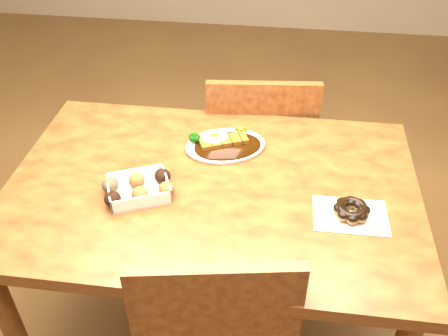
# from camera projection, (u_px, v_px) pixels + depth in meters

# --- Properties ---
(ground) EXTENTS (6.00, 6.00, 0.00)m
(ground) POSITION_uv_depth(u_px,v_px,m) (215.00, 333.00, 1.92)
(ground) COLOR brown
(ground) RESTS_ON ground
(table) EXTENTS (1.20, 0.80, 0.75)m
(table) POSITION_uv_depth(u_px,v_px,m) (212.00, 209.00, 1.52)
(table) COLOR #532210
(table) RESTS_ON ground
(chair_far) EXTENTS (0.46, 0.46, 0.87)m
(chair_far) POSITION_uv_depth(u_px,v_px,m) (259.00, 153.00, 2.03)
(chair_far) COLOR #532210
(chair_far) RESTS_ON ground
(katsu_curry_plate) EXTENTS (0.30, 0.25, 0.05)m
(katsu_curry_plate) POSITION_uv_depth(u_px,v_px,m) (224.00, 144.00, 1.60)
(katsu_curry_plate) COLOR white
(katsu_curry_plate) RESTS_ON table
(donut_box) EXTENTS (0.21, 0.19, 0.05)m
(donut_box) POSITION_uv_depth(u_px,v_px,m) (138.00, 188.00, 1.41)
(donut_box) COLOR white
(donut_box) RESTS_ON table
(pon_de_ring) EXTENTS (0.20, 0.14, 0.04)m
(pon_de_ring) POSITION_uv_depth(u_px,v_px,m) (351.00, 211.00, 1.34)
(pon_de_ring) COLOR silver
(pon_de_ring) RESTS_ON table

